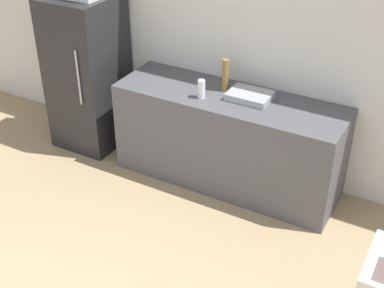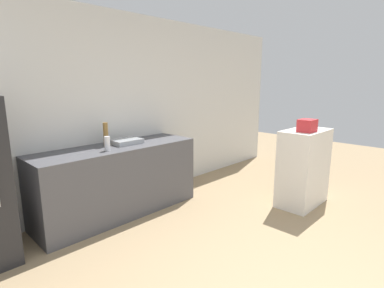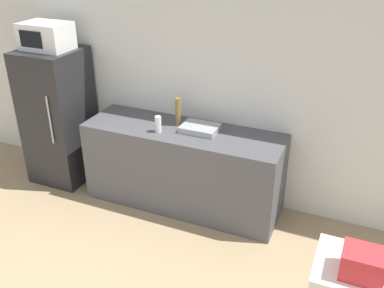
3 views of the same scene
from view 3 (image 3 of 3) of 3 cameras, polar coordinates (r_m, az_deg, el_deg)
The scene contains 8 objects.
wall_back at distance 4.60m, azimuth -1.19°, elevation 8.60°, with size 8.00×0.06×2.60m, color silver.
refrigerator at distance 5.21m, azimuth -17.35°, elevation 3.54°, with size 0.64×0.67×1.57m.
microwave at distance 4.94m, azimuth -18.85°, elevation 13.45°, with size 0.51×0.36×0.29m.
counter at distance 4.59m, azimuth -1.19°, elevation -3.15°, with size 2.10×0.66×0.89m, color #4C4C51.
sink_basin at distance 4.35m, azimuth 1.07°, elevation 2.13°, with size 0.37×0.28×0.06m, color #9EA3A8.
bottle_tall at distance 4.43m, azimuth -1.85°, elevation 4.30°, with size 0.06×0.06×0.30m, color olive.
bottle_short at distance 4.32m, azimuth -4.54°, elevation 2.65°, with size 0.07×0.07×0.17m, color silver.
basket at distance 2.56m, azimuth 21.82°, elevation -14.61°, with size 0.23×0.19×0.16m, color red.
Camera 3 is at (1.81, -0.90, 2.75)m, focal length 40.00 mm.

